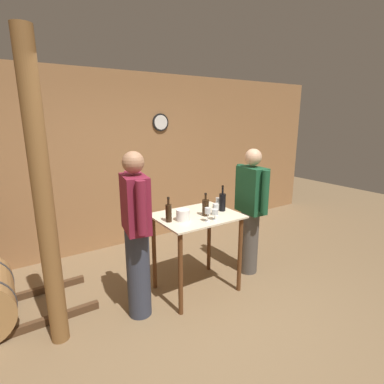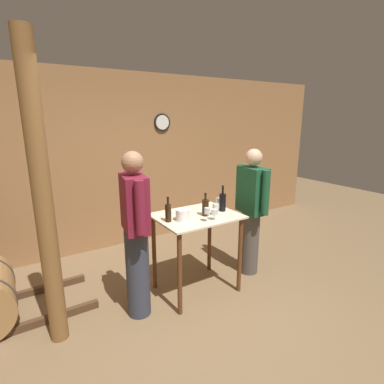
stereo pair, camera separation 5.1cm
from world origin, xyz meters
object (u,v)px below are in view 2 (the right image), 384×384
(wooden_post, at_px, (43,201))
(wine_bottle_left, at_px, (205,207))
(wine_glass_near_left, at_px, (207,211))
(wine_glass_far_side, at_px, (218,201))
(ice_bucket, at_px, (183,215))
(person_visitor_with_scarf, at_px, (251,210))
(wine_bottle_far_left, at_px, (168,212))
(wine_bottle_center, at_px, (222,202))
(person_host, at_px, (136,233))
(wine_glass_near_right, at_px, (216,207))
(wine_glass_near_center, at_px, (215,212))

(wooden_post, bearing_deg, wine_bottle_left, -2.60)
(wine_bottle_left, distance_m, wine_glass_near_left, 0.20)
(wine_bottle_left, xyz_separation_m, wine_glass_near_left, (-0.10, -0.18, 0.01))
(wine_glass_far_side, bearing_deg, ice_bucket, -167.17)
(wine_bottle_left, bearing_deg, wine_glass_far_side, 25.11)
(wine_glass_near_left, relative_size, wine_glass_far_side, 1.17)
(wine_glass_far_side, xyz_separation_m, person_visitor_with_scarf, (0.47, -0.09, -0.16))
(wine_bottle_far_left, distance_m, wine_glass_far_side, 0.74)
(wine_bottle_center, bearing_deg, ice_bucket, -176.38)
(wooden_post, relative_size, wine_bottle_far_left, 9.88)
(person_host, height_order, person_visitor_with_scarf, person_host)
(wine_bottle_left, height_order, ice_bucket, wine_bottle_left)
(wine_glass_near_right, bearing_deg, wine_bottle_left, 153.69)
(wine_bottle_left, relative_size, wine_glass_near_left, 1.70)
(wooden_post, distance_m, wine_bottle_far_left, 1.21)
(wine_glass_near_center, bearing_deg, wooden_post, 171.31)
(wine_bottle_far_left, relative_size, ice_bucket, 1.84)
(person_host, bearing_deg, wine_glass_near_left, -14.15)
(wine_bottle_far_left, distance_m, wine_glass_near_right, 0.56)
(wine_glass_near_right, height_order, person_visitor_with_scarf, person_visitor_with_scarf)
(wine_bottle_center, height_order, wine_glass_near_right, wine_bottle_center)
(wine_bottle_left, relative_size, person_host, 0.15)
(wine_bottle_left, relative_size, ice_bucket, 1.78)
(wine_glass_near_left, xyz_separation_m, ice_bucket, (-0.20, 0.18, -0.05))
(wine_bottle_left, bearing_deg, wine_glass_near_right, -26.31)
(wine_glass_near_right, bearing_deg, ice_bucket, 172.60)
(person_host, bearing_deg, wine_glass_far_side, 6.39)
(wine_glass_near_center, xyz_separation_m, person_visitor_with_scarf, (0.75, 0.22, -0.16))
(wooden_post, relative_size, wine_glass_far_side, 20.33)
(wooden_post, distance_m, wine_glass_far_side, 1.93)
(wine_glass_near_right, height_order, wine_glass_far_side, wine_glass_near_right)
(wooden_post, xyz_separation_m, wine_bottle_left, (1.62, -0.07, -0.30))
(wine_bottle_far_left, xyz_separation_m, wine_glass_near_right, (0.55, -0.10, -0.01))
(wine_glass_near_center, relative_size, ice_bucket, 0.82)
(wooden_post, distance_m, wine_glass_near_left, 1.57)
(wine_bottle_center, xyz_separation_m, wine_glass_near_center, (-0.27, -0.21, -0.03))
(wine_glass_near_right, bearing_deg, wine_glass_near_left, -148.45)
(wine_bottle_left, height_order, wine_glass_near_left, wine_bottle_left)
(wine_glass_near_center, bearing_deg, wine_glass_far_side, 47.23)
(wooden_post, xyz_separation_m, wine_glass_near_center, (1.62, -0.25, -0.32))
(person_visitor_with_scarf, bearing_deg, wine_bottle_far_left, 179.83)
(wine_glass_near_right, distance_m, person_visitor_with_scarf, 0.68)
(wine_glass_near_center, xyz_separation_m, wine_glass_near_right, (0.11, 0.12, 0.01))
(wine_bottle_left, xyz_separation_m, wine_glass_far_side, (0.28, 0.13, -0.01))
(wine_glass_far_side, bearing_deg, wine_bottle_center, -96.87)
(wine_glass_near_center, distance_m, wine_glass_near_right, 0.16)
(wine_bottle_far_left, xyz_separation_m, person_host, (-0.39, -0.04, -0.13))
(wine_bottle_center, distance_m, person_host, 1.12)
(wine_glass_near_right, relative_size, person_host, 0.08)
(ice_bucket, distance_m, person_host, 0.54)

